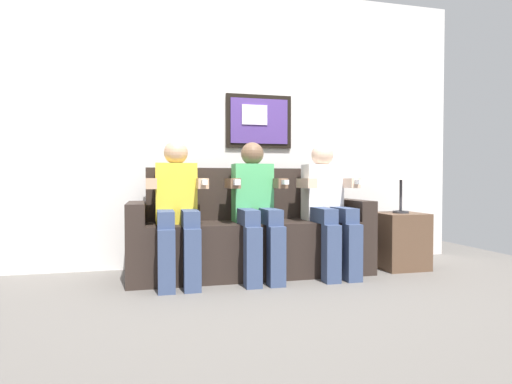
% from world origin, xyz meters
% --- Properties ---
extents(ground_plane, '(5.73, 5.73, 0.00)m').
position_xyz_m(ground_plane, '(0.00, 0.00, 0.00)').
color(ground_plane, '#66605B').
extents(back_wall_assembly, '(4.41, 0.10, 2.60)m').
position_xyz_m(back_wall_assembly, '(0.00, 0.76, 1.30)').
color(back_wall_assembly, silver).
rests_on(back_wall_assembly, ground_plane).
extents(couch, '(2.01, 0.58, 0.90)m').
position_xyz_m(couch, '(0.00, 0.33, 0.31)').
color(couch, '#2D231E').
rests_on(couch, ground_plane).
extents(person_on_left, '(0.46, 0.56, 1.11)m').
position_xyz_m(person_on_left, '(-0.63, 0.16, 0.61)').
color(person_on_left, yellow).
rests_on(person_on_left, ground_plane).
extents(person_in_middle, '(0.46, 0.56, 1.11)m').
position_xyz_m(person_in_middle, '(-0.00, 0.16, 0.61)').
color(person_in_middle, '#4CB266').
rests_on(person_in_middle, ground_plane).
extents(person_on_right, '(0.46, 0.56, 1.11)m').
position_xyz_m(person_on_right, '(0.63, 0.16, 0.61)').
color(person_on_right, white).
rests_on(person_on_right, ground_plane).
extents(side_table_right, '(0.40, 0.40, 0.50)m').
position_xyz_m(side_table_right, '(1.35, 0.22, 0.25)').
color(side_table_right, brown).
rests_on(side_table_right, ground_plane).
extents(table_lamp, '(0.22, 0.22, 0.46)m').
position_xyz_m(table_lamp, '(1.35, 0.21, 0.86)').
color(table_lamp, '#333338').
rests_on(table_lamp, side_table_right).
extents(spare_remote_on_table, '(0.04, 0.13, 0.02)m').
position_xyz_m(spare_remote_on_table, '(1.35, 0.21, 0.51)').
color(spare_remote_on_table, white).
rests_on(spare_remote_on_table, side_table_right).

